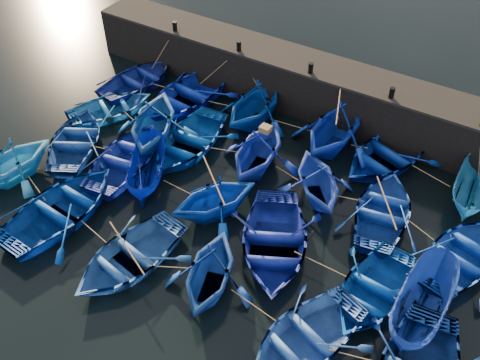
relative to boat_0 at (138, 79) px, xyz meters
The scene contains 35 objects.
ground 11.59m from the boat_0, 39.05° to the right, with size 120.00×120.00×0.00m, color black.
quay_wall 9.58m from the boat_0, 19.62° to the left, with size 26.00×2.50×2.50m, color black.
quay_top 9.77m from the boat_0, 19.62° to the left, with size 26.00×2.50×0.12m, color black.
bollard_0 3.46m from the boat_0, 66.72° to the left, with size 0.24×0.24×0.50m, color black.
bollard_1 5.99m from the boat_0, 24.79° to the left, with size 0.24×0.24×0.50m, color black.
bollard_2 9.58m from the boat_0, 14.38° to the left, with size 0.24×0.24×0.50m, color black.
bollard_3 13.41m from the boat_0, 10.07° to the left, with size 0.24×0.24×0.50m, color black.
boat_0 is the anchor object (origin of this frame).
boat_1 3.17m from the boat_0, ahead, with size 3.99×5.57×1.16m, color #0921A0.
boat_2 7.04m from the boat_0, ahead, with size 3.74×4.34×2.28m, color #00348D.
boat_3 11.21m from the boat_0, ahead, with size 4.03×4.68×2.46m, color #0D2FB9.
boat_4 13.73m from the boat_0, ahead, with size 3.66×5.12×1.06m, color navy.
boat_5 17.64m from the boat_0, ahead, with size 1.57×4.16×1.61m, color #2676B9.
boat_6 2.76m from the boat_0, 80.41° to the right, with size 3.13×4.37×0.91m, color blue.
boat_7 4.99m from the boat_0, 41.00° to the right, with size 4.06×4.71×2.48m, color #114B8E.
boat_8 6.13m from the boat_0, 28.45° to the right, with size 3.69×5.16×1.07m, color #0549AE.
boat_9 9.23m from the boat_0, 14.89° to the right, with size 3.72×4.32×2.27m, color navy.
boat_10 12.26m from the boat_0, 12.53° to the right, with size 3.33×3.87×2.04m, color #1B3AAC.
boat_11 15.03m from the boat_0, ahead, with size 3.36×4.70×0.98m, color navy.
boat_12 18.46m from the boat_0, ahead, with size 3.40×4.76×0.99m, color #1040AF.
boat_13 5.66m from the boat_0, 81.08° to the right, with size 3.40×4.76×0.99m, color navy.
boat_14 6.54m from the boat_0, 54.89° to the right, with size 3.62×5.06×1.05m, color navy.
boat_15 7.72m from the boat_0, 47.51° to the right, with size 1.50×3.98×1.54m, color #00137E.
boat_16 10.56m from the boat_0, 33.29° to the right, with size 3.23×3.75×1.97m, color #0234A2.
boat_17 13.37m from the boat_0, 27.86° to the right, with size 3.88×5.42×1.12m, color navy.
boat_18 17.06m from the boat_0, 21.67° to the right, with size 3.24×4.52×0.94m, color #0844A4.
boat_19 18.60m from the boat_0, 19.63° to the right, with size 1.65×4.38×1.69m, color navy.
boat_20 8.57m from the boat_0, 89.82° to the right, with size 3.34×3.87×2.04m, color #257CCB.
boat_21 9.91m from the boat_0, 68.69° to the right, with size 3.96×5.53×1.15m, color navy.
boat_22 12.25m from the boat_0, 52.15° to the right, with size 3.47×4.86×1.01m, color #235398.
boat_23 13.97m from the boat_0, 39.86° to the right, with size 3.30×3.82×2.01m, color navy.
boat_24 17.33m from the boat_0, 32.30° to the right, with size 3.39×4.74×0.98m, color blue.
wooden_crate 9.69m from the boat_0, 14.42° to the right, with size 0.46×0.41×0.26m, color olive.
mooring_ropes 9.26m from the boat_0, 14.98° to the right, with size 17.68×11.92×2.10m.
loose_oars 11.47m from the boat_0, 21.98° to the right, with size 9.58×12.53×1.55m.
Camera 1 is at (8.71, -10.97, 16.25)m, focal length 40.00 mm.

